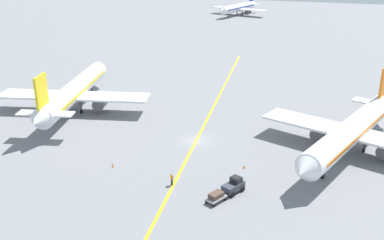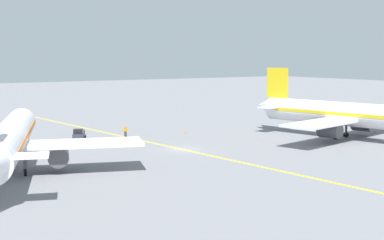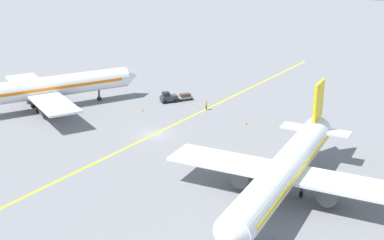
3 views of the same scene
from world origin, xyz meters
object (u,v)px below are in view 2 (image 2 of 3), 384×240
object	(u,v)px
traffic_cone_near_nose	(97,146)
baggage_cart_trailing	(81,133)
baggage_tug_dark	(78,136)
airplane_at_gate	(351,115)
ground_crew_worker	(125,131)
traffic_cone_mid_apron	(186,132)
airplane_adjacent_stand	(10,139)

from	to	relation	value
traffic_cone_near_nose	baggage_cart_trailing	bearing A→B (deg)	-98.34
baggage_tug_dark	baggage_cart_trailing	distance (m)	3.30
baggage_cart_trailing	airplane_at_gate	bearing A→B (deg)	145.42
ground_crew_worker	baggage_cart_trailing	bearing A→B (deg)	-18.27
airplane_at_gate	traffic_cone_mid_apron	distance (m)	25.94
traffic_cone_mid_apron	traffic_cone_near_nose	bearing A→B (deg)	16.78
ground_crew_worker	traffic_cone_near_nose	world-z (taller)	ground_crew_worker
airplane_at_gate	ground_crew_worker	world-z (taller)	airplane_at_gate
baggage_tug_dark	airplane_adjacent_stand	bearing A→B (deg)	49.77
airplane_adjacent_stand	traffic_cone_near_nose	xyz separation A→B (m)	(-14.04, -9.72, -3.43)
baggage_cart_trailing	traffic_cone_mid_apron	xyz separation A→B (m)	(-16.21, 4.43, -0.49)
airplane_at_gate	airplane_adjacent_stand	distance (m)	49.34
airplane_at_gate	baggage_cart_trailing	bearing A→B (deg)	-34.58
airplane_at_gate	traffic_cone_mid_apron	xyz separation A→B (m)	(17.51, -18.82, -3.43)
ground_crew_worker	traffic_cone_near_nose	xyz separation A→B (m)	(7.95, 7.59, -0.63)
ground_crew_worker	traffic_cone_mid_apron	world-z (taller)	ground_crew_worker
baggage_tug_dark	traffic_cone_mid_apron	size ratio (longest dim) A/B	6.10
baggage_cart_trailing	traffic_cone_near_nose	distance (m)	9.86
baggage_cart_trailing	ground_crew_worker	bearing A→B (deg)	161.73
airplane_at_gate	traffic_cone_near_nose	world-z (taller)	airplane_at_gate
baggage_tug_dark	airplane_at_gate	bearing A→B (deg)	150.03
airplane_at_gate	baggage_cart_trailing	world-z (taller)	airplane_at_gate
baggage_cart_trailing	ground_crew_worker	distance (m)	6.87
baggage_tug_dark	traffic_cone_near_nose	world-z (taller)	baggage_tug_dark
ground_crew_worker	baggage_tug_dark	bearing A→B (deg)	5.64
baggage_tug_dark	ground_crew_worker	bearing A→B (deg)	-174.36
airplane_adjacent_stand	ground_crew_worker	world-z (taller)	airplane_adjacent_stand
airplane_adjacent_stand	traffic_cone_mid_apron	world-z (taller)	airplane_adjacent_stand
airplane_adjacent_stand	baggage_cart_trailing	world-z (taller)	airplane_adjacent_stand
airplane_adjacent_stand	baggage_tug_dark	xyz separation A→B (m)	(-13.98, -16.52, -2.81)
traffic_cone_near_nose	traffic_cone_mid_apron	world-z (taller)	same
baggage_cart_trailing	ground_crew_worker	size ratio (longest dim) A/B	1.76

